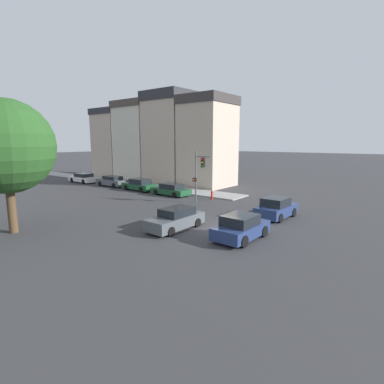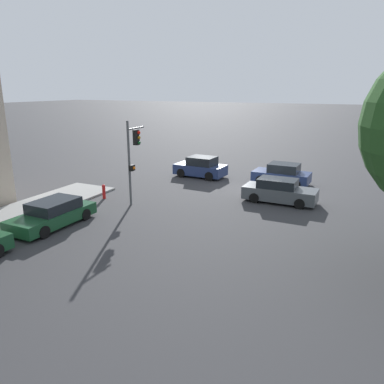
% 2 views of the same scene
% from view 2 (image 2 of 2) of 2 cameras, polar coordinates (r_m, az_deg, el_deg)
% --- Properties ---
extents(ground_plane, '(300.00, 300.00, 0.00)m').
position_cam_2_polar(ground_plane, '(26.03, 10.26, 0.21)').
color(ground_plane, '#333335').
extents(traffic_signal, '(0.56, 1.87, 5.00)m').
position_cam_2_polar(traffic_signal, '(22.43, -8.94, 6.19)').
color(traffic_signal, '#515456').
rests_on(traffic_signal, ground_plane).
extents(crossing_car_0, '(4.07, 2.15, 1.53)m').
position_cam_2_polar(crossing_car_0, '(27.95, 13.54, 2.62)').
color(crossing_car_0, navy).
rests_on(crossing_car_0, ground_plane).
extents(crossing_car_1, '(4.41, 1.91, 1.46)m').
position_cam_2_polar(crossing_car_1, '(23.49, 13.16, 0.11)').
color(crossing_car_1, '#4C5156').
rests_on(crossing_car_1, ground_plane).
extents(crossing_car_2, '(4.05, 2.18, 1.61)m').
position_cam_2_polar(crossing_car_2, '(29.48, 1.34, 3.77)').
color(crossing_car_2, navy).
rests_on(crossing_car_2, ground_plane).
extents(parked_car_0, '(2.08, 4.58, 1.31)m').
position_cam_2_polar(parked_car_0, '(20.30, -20.45, -3.13)').
color(parked_car_0, '#194728').
rests_on(parked_car_0, ground_plane).
extents(fire_hydrant, '(0.22, 0.22, 0.92)m').
position_cam_2_polar(fire_hydrant, '(24.32, -13.29, 0.14)').
color(fire_hydrant, red).
rests_on(fire_hydrant, ground_plane).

